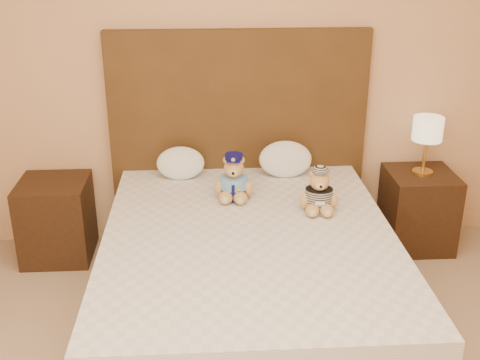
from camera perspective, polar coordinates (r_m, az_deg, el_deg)
The scene contains 10 objects.
room_walls at distance 2.22m, azimuth 2.61°, elevation 15.28°, with size 4.04×4.52×2.72m.
bed at distance 3.45m, azimuth 0.86°, elevation -9.08°, with size 1.60×2.00×0.55m.
headboard at distance 4.17m, azimuth -0.15°, elevation 3.87°, with size 1.75×0.08×1.50m, color #4A3116.
nightstand_left at distance 4.27m, azimuth -17.00°, elevation -3.59°, with size 0.45×0.45×0.55m, color #331C10.
nightstand_right at distance 4.40m, azimuth 16.50°, elevation -2.70°, with size 0.45×0.45×0.55m, color #331C10.
lamp at distance 4.20m, azimuth 17.36°, elevation 4.39°, with size 0.20×0.20×0.40m.
teddy_police at distance 3.67m, azimuth -0.59°, elevation 0.31°, with size 0.25×0.24×0.29m, color #B67D46, non-canonical shape.
teddy_prisoner at distance 3.54m, azimuth 7.52°, elevation -0.98°, with size 0.24×0.22×0.26m, color #B67D46, non-canonical shape.
pillow_left at distance 4.02m, azimuth -5.66°, elevation 1.74°, with size 0.32×0.21×0.22m, color white.
pillow_right at distance 4.05m, azimuth 4.33°, elevation 2.14°, with size 0.36×0.23×0.25m, color white.
Camera 1 is at (-0.23, -1.73, 2.09)m, focal length 45.00 mm.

